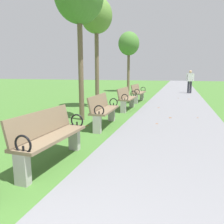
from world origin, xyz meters
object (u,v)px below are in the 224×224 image
Objects in this scene: park_bench_3 at (103,110)px; park_bench_4 at (127,98)px; park_bench_2 at (50,136)px; tree_3 at (96,17)px; tree_4 at (129,44)px; pedestrian_walking at (190,80)px; park_bench_5 at (138,92)px.

park_bench_3 is 1.01× the size of park_bench_4.
park_bench_3 is (0.00, 2.73, 0.00)m from park_bench_2.
tree_3 is at bearing 102.93° from park_bench_2.
tree_4 reaches higher than pedestrian_walking.
park_bench_4 and park_bench_5 have the same top height.
park_bench_2 is at bearing -90.00° from park_bench_4.
park_bench_2 is at bearing -82.63° from tree_4.
pedestrian_walking reaches higher than park_bench_3.
park_bench_2 is 0.36× the size of tree_4.
pedestrian_walking is (4.07, 7.97, -2.77)m from tree_3.
park_bench_3 is at bearing -66.56° from tree_3.
tree_3 is at bearing -86.67° from tree_4.
tree_4 is at bearing 97.37° from park_bench_2.
pedestrian_walking is (2.73, 5.54, 0.44)m from park_bench_5.
pedestrian_walking is at bearing 76.11° from park_bench_3.
tree_4 reaches higher than park_bench_2.
park_bench_5 is (0.00, 8.24, 0.00)m from park_bench_2.
park_bench_4 is at bearing 90.00° from park_bench_3.
pedestrian_walking is at bearing 63.77° from park_bench_5.
park_bench_2 is 14.44m from tree_4.
park_bench_3 is 5.50m from park_bench_5.
park_bench_3 is 2.92m from park_bench_4.
park_bench_3 and park_bench_4 have the same top height.
park_bench_3 and park_bench_5 have the same top height.
park_bench_4 is 0.99× the size of pedestrian_walking.
park_bench_3 is 4.65m from tree_3.
park_bench_3 is at bearing -90.00° from park_bench_5.
park_bench_5 is at bearing 90.00° from park_bench_2.
tree_4 is (-0.48, 8.17, -0.11)m from tree_3.
park_bench_3 is 11.81m from tree_4.
park_bench_4 is 8.58m from pedestrian_walking.
tree_4 is at bearing 177.46° from pedestrian_walking.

